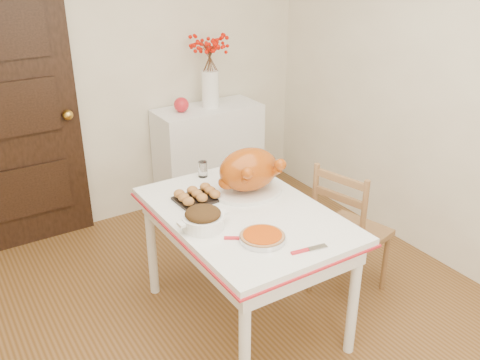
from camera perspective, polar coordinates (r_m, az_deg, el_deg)
floor at (r=3.28m, az=0.65°, el=-17.97°), size 3.50×4.00×0.00m
wall_back at (r=4.34m, az=-14.08°, el=11.06°), size 3.50×0.00×2.50m
wall_right at (r=3.80m, az=23.72°, el=7.82°), size 0.00×4.00×2.50m
door_back at (r=4.20m, az=-22.67°, el=6.34°), size 0.85×0.06×2.06m
sideboard at (r=4.67m, az=-3.37°, el=2.48°), size 0.91×0.40×0.91m
kitchen_table at (r=3.27m, az=0.48°, el=-9.40°), size 0.89×1.30×0.78m
chair_oak at (r=3.56m, az=11.88°, el=-5.25°), size 0.50×0.50×0.94m
berry_vase at (r=4.45m, az=-3.27°, el=11.81°), size 0.33×0.33×0.64m
apple at (r=4.40m, az=-6.33°, el=8.05°), size 0.12×0.12×0.12m
turkey_platter at (r=3.23m, az=0.94°, el=0.89°), size 0.51×0.44×0.28m
pumpkin_pie at (r=2.77m, az=2.43°, el=-6.09°), size 0.27×0.27×0.05m
stuffing_dish at (r=2.88m, az=-4.00°, el=-4.15°), size 0.31×0.25×0.11m
rolls_tray at (r=3.19m, az=-4.64°, el=-1.64°), size 0.26×0.21×0.07m
pie_server at (r=2.73m, az=7.45°, el=-7.39°), size 0.21×0.09×0.01m
carving_knife at (r=2.79m, az=0.80°, el=-6.29°), size 0.24×0.19×0.01m
drinking_glass at (r=3.49m, az=-4.03°, el=1.16°), size 0.08×0.08×0.11m
shaker_pair at (r=3.56m, az=1.10°, el=1.49°), size 0.08×0.04×0.08m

